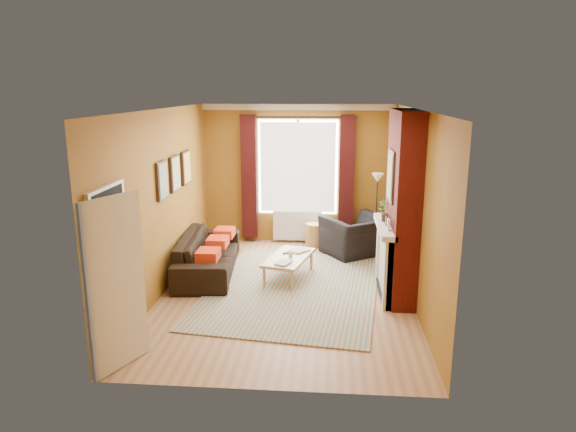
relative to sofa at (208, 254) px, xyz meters
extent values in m
plane|color=#916542|center=(1.42, -0.74, -0.33)|extent=(5.50, 5.50, 0.00)
cube|color=brown|center=(1.42, 2.01, 1.07)|extent=(3.80, 0.02, 2.80)
cube|color=brown|center=(1.42, -3.49, 1.07)|extent=(3.80, 0.02, 2.80)
cube|color=brown|center=(3.32, -0.74, 1.07)|extent=(0.02, 5.50, 2.80)
cube|color=brown|center=(-0.48, -0.74, 1.07)|extent=(0.02, 5.50, 2.80)
cube|color=silver|center=(1.42, -0.74, 2.47)|extent=(3.80, 5.50, 0.01)
cube|color=#4B0F0A|center=(3.14, -0.74, 1.07)|extent=(0.35, 1.40, 2.80)
cube|color=silver|center=(2.95, -0.74, 0.22)|extent=(0.12, 1.30, 1.10)
cube|color=silver|center=(2.90, -0.74, 0.75)|extent=(0.22, 1.40, 0.08)
cube|color=silver|center=(2.93, -1.32, 0.19)|extent=(0.16, 0.14, 1.04)
cube|color=silver|center=(2.93, -0.16, 0.19)|extent=(0.16, 0.14, 1.04)
cube|color=black|center=(2.98, -0.74, 0.12)|extent=(0.06, 0.80, 0.90)
cube|color=black|center=(2.96, -0.74, -0.30)|extent=(0.20, 1.00, 0.06)
cube|color=silver|center=(2.91, -1.09, 0.87)|extent=(0.03, 0.12, 0.16)
cube|color=black|center=(2.91, -0.84, 0.86)|extent=(0.03, 0.10, 0.14)
cylinder|color=black|center=(2.91, -0.59, 0.85)|extent=(0.10, 0.10, 0.12)
cube|color=black|center=(2.96, -0.74, 1.52)|extent=(0.03, 0.60, 0.75)
cube|color=#A46A37|center=(2.93, -0.74, 1.52)|extent=(0.01, 0.52, 0.66)
cube|color=silver|center=(1.42, 1.97, 2.41)|extent=(3.80, 0.08, 0.12)
cube|color=white|center=(1.42, 1.98, 1.22)|extent=(1.60, 0.04, 1.90)
cube|color=silver|center=(1.42, 1.94, 1.22)|extent=(1.50, 0.02, 1.80)
cube|color=silver|center=(1.42, 1.96, 1.22)|extent=(0.06, 0.04, 1.90)
cube|color=#340B0C|center=(0.44, 1.89, 1.02)|extent=(0.30, 0.16, 2.50)
cube|color=#340B0C|center=(2.40, 1.89, 1.02)|extent=(0.30, 0.16, 2.50)
cylinder|color=black|center=(1.42, 1.89, 2.22)|extent=(2.30, 0.05, 0.05)
cube|color=silver|center=(1.42, 1.91, 0.02)|extent=(1.00, 0.10, 0.60)
cube|color=silver|center=(0.97, 1.85, 0.02)|extent=(0.04, 0.03, 0.56)
cube|color=silver|center=(1.08, 1.85, 0.02)|extent=(0.04, 0.03, 0.56)
cube|color=silver|center=(1.19, 1.85, 0.02)|extent=(0.04, 0.03, 0.56)
cube|color=silver|center=(1.30, 1.85, 0.02)|extent=(0.04, 0.03, 0.56)
cube|color=silver|center=(1.41, 1.85, 0.02)|extent=(0.04, 0.03, 0.56)
cube|color=silver|center=(1.52, 1.85, 0.02)|extent=(0.04, 0.03, 0.56)
cube|color=silver|center=(1.63, 1.85, 0.02)|extent=(0.04, 0.03, 0.56)
cube|color=silver|center=(1.74, 1.85, 0.02)|extent=(0.04, 0.03, 0.56)
cube|color=silver|center=(1.85, 1.85, 0.02)|extent=(0.04, 0.03, 0.56)
cube|color=black|center=(-0.45, -0.84, 1.42)|extent=(0.04, 0.44, 0.58)
cube|color=gold|center=(-0.43, -0.84, 1.42)|extent=(0.01, 0.38, 0.52)
cube|color=black|center=(-0.45, -0.19, 1.42)|extent=(0.04, 0.44, 0.58)
cube|color=green|center=(-0.43, -0.19, 1.42)|extent=(0.01, 0.38, 0.52)
cube|color=black|center=(-0.45, 0.46, 1.42)|extent=(0.04, 0.44, 0.58)
cube|color=orange|center=(-0.43, 0.46, 1.42)|extent=(0.01, 0.38, 0.52)
cube|color=silver|center=(-0.46, -2.79, 0.67)|extent=(0.05, 0.94, 2.06)
cube|color=black|center=(-0.44, -2.79, 0.67)|extent=(0.02, 0.80, 1.98)
cube|color=silver|center=(-0.26, -3.15, 0.67)|extent=(0.37, 0.74, 1.98)
imported|color=#3F7232|center=(2.91, -0.29, 0.92)|extent=(0.14, 0.10, 0.27)
cube|color=red|center=(0.15, -0.60, 0.18)|extent=(0.34, 0.40, 0.16)
cube|color=red|center=(0.15, 0.10, 0.18)|extent=(0.34, 0.40, 0.16)
cube|color=red|center=(0.15, 0.70, 0.18)|extent=(0.34, 0.40, 0.16)
cube|color=teal|center=(1.51, -0.66, -0.32)|extent=(3.02, 3.89, 0.02)
imported|color=black|center=(0.00, 0.00, 0.00)|extent=(1.09, 2.34, 0.66)
imported|color=black|center=(2.59, 1.19, 0.04)|extent=(1.50, 1.46, 0.74)
cube|color=tan|center=(1.41, -0.20, 0.03)|extent=(0.86, 1.27, 0.05)
cylinder|color=tan|center=(1.05, -0.65, -0.16)|extent=(0.06, 0.06, 0.34)
cylinder|color=tan|center=(1.50, -0.76, -0.16)|extent=(0.06, 0.06, 0.34)
cylinder|color=tan|center=(1.32, 0.37, -0.16)|extent=(0.06, 0.06, 0.34)
cylinder|color=tan|center=(1.77, 0.25, -0.16)|extent=(0.06, 0.06, 0.34)
cylinder|color=#A17C46|center=(1.79, 1.66, -0.10)|extent=(0.40, 0.40, 0.47)
cylinder|color=black|center=(2.97, 1.46, -0.32)|extent=(0.28, 0.28, 0.03)
cylinder|color=black|center=(2.97, 1.46, 0.40)|extent=(0.03, 0.03, 1.41)
cone|color=#F4E8C7|center=(2.97, 1.46, 1.11)|extent=(0.28, 0.28, 0.17)
imported|color=#999999|center=(1.26, -0.52, 0.07)|extent=(0.30, 0.34, 0.03)
imported|color=#999999|center=(1.48, 0.18, 0.07)|extent=(0.39, 0.40, 0.02)
imported|color=#999999|center=(1.44, -0.21, 0.10)|extent=(0.12, 0.12, 0.08)
cube|color=#28282A|center=(1.36, -0.03, 0.07)|extent=(0.13, 0.14, 0.02)
camera|label=1|loc=(2.05, -8.26, 2.76)|focal=32.00mm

